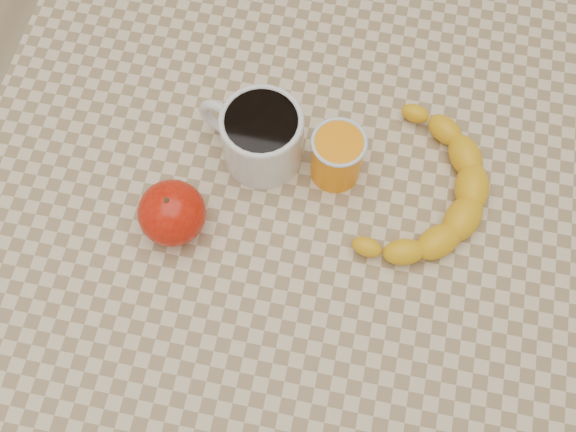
% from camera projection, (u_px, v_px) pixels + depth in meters
% --- Properties ---
extents(ground, '(3.00, 3.00, 0.00)m').
position_uv_depth(ground, '(288.00, 347.00, 1.44)').
color(ground, tan).
rests_on(ground, ground).
extents(table, '(0.80, 0.80, 0.75)m').
position_uv_depth(table, '(288.00, 247.00, 0.83)').
color(table, beige).
rests_on(table, ground).
extents(coffee_mug, '(0.14, 0.12, 0.08)m').
position_uv_depth(coffee_mug, '(260.00, 135.00, 0.75)').
color(coffee_mug, silver).
rests_on(coffee_mug, table).
extents(orange_juice_glass, '(0.06, 0.06, 0.07)m').
position_uv_depth(orange_juice_glass, '(337.00, 156.00, 0.74)').
color(orange_juice_glass, orange).
rests_on(orange_juice_glass, table).
extents(apple, '(0.08, 0.08, 0.07)m').
position_uv_depth(apple, '(172.00, 213.00, 0.72)').
color(apple, '#A70D05').
rests_on(apple, table).
extents(banana, '(0.33, 0.36, 0.04)m').
position_uv_depth(banana, '(422.00, 191.00, 0.74)').
color(banana, yellow).
rests_on(banana, table).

